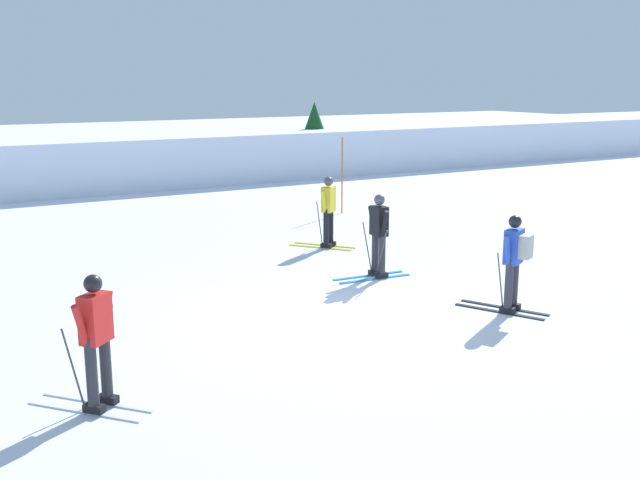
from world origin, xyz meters
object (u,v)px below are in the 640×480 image
conifer_far_left (314,131)px  skier_yellow (328,210)px  skier_red (96,338)px  trail_marker_pole (342,176)px  skier_blue (514,259)px  skier_black (378,233)px

conifer_far_left → skier_yellow: bearing=-118.6°
skier_red → trail_marker_pole: size_ratio=0.75×
trail_marker_pole → conifer_far_left: conifer_far_left is taller
skier_yellow → skier_red: 9.30m
skier_blue → skier_yellow: bearing=91.8°
skier_yellow → conifer_far_left: conifer_far_left is taller
trail_marker_pole → conifer_far_left: bearing=64.9°
skier_blue → conifer_far_left: conifer_far_left is taller
skier_yellow → trail_marker_pole: bearing=53.9°
skier_blue → skier_red: bearing=-177.8°
skier_yellow → conifer_far_left: 14.61m
skier_black → trail_marker_pole: (3.22, 6.56, 0.23)m
skier_blue → trail_marker_pole: trail_marker_pole is taller
skier_blue → trail_marker_pole: (2.53, 9.63, 0.19)m
skier_blue → conifer_far_left: size_ratio=0.57×
conifer_far_left → trail_marker_pole: bearing=-115.1°
trail_marker_pole → conifer_far_left: size_ratio=0.76×
skier_blue → skier_black: bearing=102.7°
skier_black → skier_yellow: size_ratio=1.00×
skier_yellow → trail_marker_pole: trail_marker_pole is taller
skier_red → skier_blue: bearing=2.2°
skier_yellow → conifer_far_left: size_ratio=0.57×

